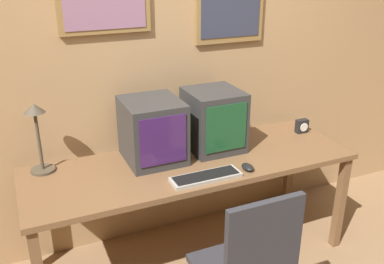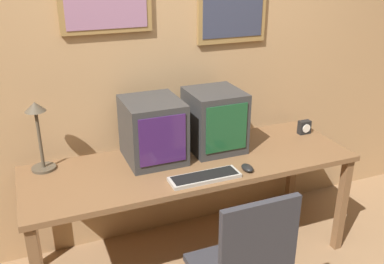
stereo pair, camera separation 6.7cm
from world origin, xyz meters
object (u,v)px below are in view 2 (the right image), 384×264
object	(u,v)px
monitor_right	(214,120)
mouse_near_keyboard	(247,168)
desk_clock	(304,127)
keyboard_main	(205,177)
desk_lamp	(38,127)
monitor_left	(153,130)

from	to	relation	value
monitor_right	mouse_near_keyboard	xyz separation A→B (m)	(0.05, -0.38, -0.19)
monitor_right	desk_clock	world-z (taller)	monitor_right
keyboard_main	desk_clock	xyz separation A→B (m)	(0.97, 0.36, 0.04)
mouse_near_keyboard	desk_lamp	bearing A→B (deg)	156.92
monitor_right	keyboard_main	bearing A→B (deg)	-121.86
mouse_near_keyboard	desk_lamp	distance (m)	1.29
desk_clock	desk_lamp	size ratio (longest dim) A/B	0.23
mouse_near_keyboard	desk_lamp	xyz separation A→B (m)	(-1.16, 0.49, 0.27)
monitor_left	keyboard_main	bearing A→B (deg)	-62.96
mouse_near_keyboard	desk_clock	bearing A→B (deg)	28.07
monitor_left	monitor_right	world-z (taller)	monitor_right
monitor_left	mouse_near_keyboard	xyz separation A→B (m)	(0.48, -0.38, -0.18)
keyboard_main	desk_lamp	world-z (taller)	desk_lamp
desk_clock	keyboard_main	bearing A→B (deg)	-159.50
monitor_right	desk_lamp	size ratio (longest dim) A/B	0.93
monitor_right	keyboard_main	xyz separation A→B (m)	(-0.24, -0.38, -0.19)
monitor_right	mouse_near_keyboard	bearing A→B (deg)	-82.87
monitor_left	desk_lamp	bearing A→B (deg)	170.78
monitor_left	mouse_near_keyboard	bearing A→B (deg)	-38.56
monitor_right	keyboard_main	world-z (taller)	monitor_right
mouse_near_keyboard	desk_clock	size ratio (longest dim) A/B	1.00
keyboard_main	monitor_left	bearing A→B (deg)	117.04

